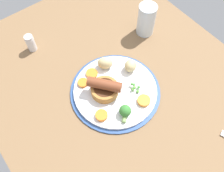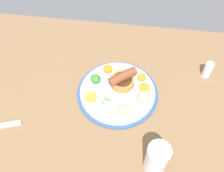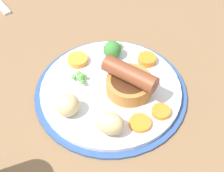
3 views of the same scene
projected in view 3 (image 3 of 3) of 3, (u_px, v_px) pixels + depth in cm
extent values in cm
cube|color=brown|center=(92.00, 88.00, 73.12)|extent=(110.00, 80.00, 3.00)
cylinder|color=#2D4C84|center=(111.00, 93.00, 70.06)|extent=(28.44, 28.44, 0.50)
cylinder|color=silver|center=(111.00, 91.00, 69.72)|extent=(26.16, 26.16, 1.40)
cylinder|color=#AD7538|center=(129.00, 85.00, 67.89)|extent=(8.50, 8.50, 2.84)
cylinder|color=#472614|center=(129.00, 80.00, 66.93)|extent=(6.80, 6.80, 0.30)
cylinder|color=brown|center=(130.00, 74.00, 65.65)|extent=(9.91, 8.90, 3.12)
sphere|color=#59AA39|center=(84.00, 75.00, 70.38)|extent=(0.84, 0.84, 0.84)
sphere|color=#57B848|center=(74.00, 77.00, 70.02)|extent=(0.99, 0.99, 0.99)
sphere|color=#63B33F|center=(82.00, 77.00, 69.52)|extent=(0.98, 0.98, 0.98)
sphere|color=#4FB944|center=(83.00, 76.00, 70.01)|extent=(0.75, 0.75, 0.75)
sphere|color=#52A245|center=(82.00, 82.00, 68.71)|extent=(0.84, 0.84, 0.84)
sphere|color=#54B847|center=(80.00, 79.00, 68.91)|extent=(0.92, 0.92, 0.92)
sphere|color=#53A34D|center=(83.00, 77.00, 69.66)|extent=(0.85, 0.85, 0.85)
sphere|color=#60B043|center=(78.00, 73.00, 71.04)|extent=(0.74, 0.74, 0.74)
sphere|color=#62A63A|center=(82.00, 75.00, 70.21)|extent=(0.75, 0.75, 0.75)
sphere|color=#5FB835|center=(83.00, 77.00, 69.64)|extent=(0.71, 0.71, 0.71)
sphere|color=#5BAD42|center=(79.00, 73.00, 71.08)|extent=(0.98, 0.98, 0.98)
sphere|color=#387A33|center=(112.00, 50.00, 73.52)|extent=(3.54, 3.54, 3.54)
cylinder|color=#7A9E56|center=(117.00, 48.00, 75.61)|extent=(2.36, 2.36, 1.24)
ellipsoid|color=#CCB77F|center=(68.00, 105.00, 64.14)|extent=(5.47, 5.57, 3.90)
ellipsoid|color=#CCB77F|center=(108.00, 124.00, 61.45)|extent=(5.89, 6.19, 4.06)
cylinder|color=orange|center=(78.00, 60.00, 73.37)|extent=(4.60, 4.60, 1.13)
cylinder|color=orange|center=(140.00, 123.00, 63.62)|extent=(4.57, 4.57, 0.74)
cylinder|color=orange|center=(147.00, 59.00, 73.35)|extent=(4.60, 4.60, 1.28)
cylinder|color=orange|center=(161.00, 112.00, 65.13)|extent=(4.28, 4.28, 0.89)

